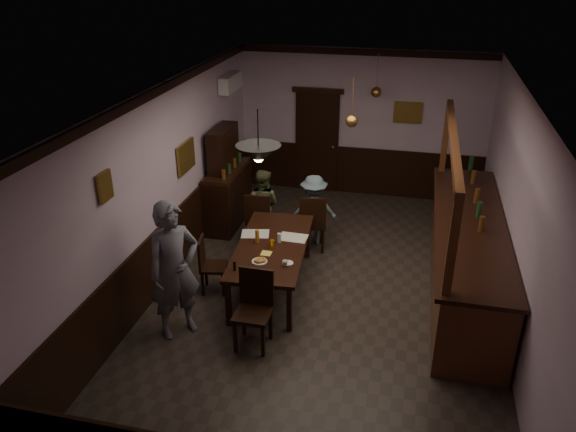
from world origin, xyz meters
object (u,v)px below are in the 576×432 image
(person_standing, at_px, (175,270))
(pendant_iron, at_px, (258,154))
(chair_far_left, at_px, (259,218))
(sideboard, at_px, (227,186))
(dining_table, at_px, (272,249))
(chair_far_right, at_px, (312,221))
(coffee_cup, at_px, (285,263))
(pendant_brass_mid, at_px, (352,121))
(chair_side, at_px, (209,263))
(person_seated_right, at_px, (313,210))
(chair_near, at_px, (254,305))
(bar_counter, at_px, (466,254))
(person_seated_left, at_px, (262,205))
(soda_can, at_px, (272,244))
(pendant_brass_far, at_px, (376,92))

(person_standing, height_order, pendant_iron, pendant_iron)
(chair_far_left, xyz_separation_m, sideboard, (-0.83, 0.78, 0.19))
(dining_table, distance_m, chair_far_right, 1.35)
(coffee_cup, relative_size, pendant_brass_mid, 0.10)
(chair_side, distance_m, person_seated_right, 2.24)
(chair_near, xyz_separation_m, pendant_brass_mid, (0.82, 2.73, 1.72))
(coffee_cup, relative_size, bar_counter, 0.02)
(chair_near, height_order, person_seated_left, person_seated_left)
(bar_counter, xyz_separation_m, pendant_brass_mid, (-1.89, 0.81, 1.69))
(dining_table, distance_m, pendant_brass_mid, 2.34)
(soda_can, relative_size, pendant_brass_far, 0.15)
(soda_can, height_order, pendant_brass_far, pendant_brass_far)
(chair_far_right, height_order, chair_near, chair_near)
(dining_table, xyz_separation_m, pendant_iron, (0.06, -0.80, 1.76))
(dining_table, bearing_deg, chair_side, -162.80)
(person_seated_left, xyz_separation_m, sideboard, (-0.81, 0.50, 0.09))
(person_seated_left, bearing_deg, chair_near, 109.97)
(person_seated_left, height_order, person_seated_right, person_seated_left)
(person_standing, bearing_deg, dining_table, 6.95)
(chair_side, relative_size, person_seated_right, 0.69)
(coffee_cup, height_order, pendant_brass_mid, pendant_brass_mid)
(sideboard, distance_m, pendant_brass_mid, 2.84)
(sideboard, bearing_deg, pendant_iron, -62.74)
(soda_can, xyz_separation_m, pendant_brass_mid, (0.90, 1.50, 1.49))
(person_standing, xyz_separation_m, person_seated_left, (0.38, 2.84, -0.30))
(soda_can, xyz_separation_m, sideboard, (-1.41, 2.09, -0.06))
(dining_table, height_order, chair_side, chair_side)
(dining_table, height_order, person_seated_left, person_seated_left)
(chair_far_left, distance_m, pendant_brass_mid, 2.29)
(pendant_brass_far, bearing_deg, dining_table, -108.14)
(chair_side, xyz_separation_m, soda_can, (0.93, 0.20, 0.33))
(person_seated_right, relative_size, pendant_iron, 1.91)
(pendant_iron, xyz_separation_m, pendant_brass_far, (1.07, 4.24, -0.14))
(chair_side, distance_m, pendant_iron, 2.25)
(chair_far_right, bearing_deg, chair_side, 38.82)
(chair_side, distance_m, soda_can, 1.01)
(chair_far_right, bearing_deg, person_seated_left, -25.31)
(dining_table, bearing_deg, coffee_cup, -58.77)
(person_seated_left, bearing_deg, chair_far_left, 100.52)
(person_seated_left, height_order, coffee_cup, person_seated_left)
(person_seated_left, relative_size, pendant_brass_far, 1.63)
(dining_table, distance_m, person_seated_left, 1.61)
(coffee_cup, xyz_separation_m, bar_counter, (2.48, 1.17, -0.19))
(chair_side, xyz_separation_m, sideboard, (-0.48, 2.29, 0.26))
(chair_far_left, bearing_deg, chair_far_right, -178.74)
(person_seated_right, distance_m, coffee_cup, 2.15)
(chair_near, bearing_deg, pendant_iron, 95.44)
(chair_side, height_order, coffee_cup, chair_side)
(chair_far_left, relative_size, chair_far_right, 0.98)
(person_seated_left, relative_size, sideboard, 0.71)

